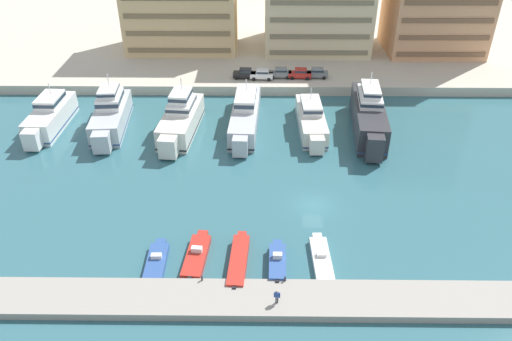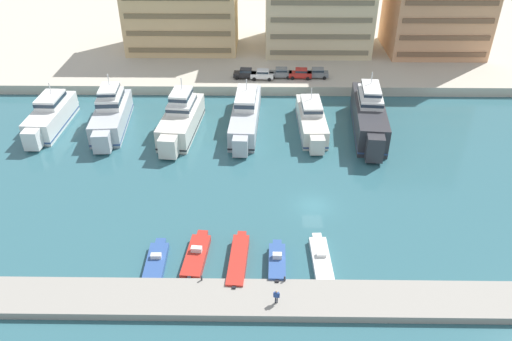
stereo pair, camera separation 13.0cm
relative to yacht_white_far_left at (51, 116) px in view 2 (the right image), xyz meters
The scene contains 23 objects.
ground_plane 44.09m from the yacht_white_far_left, 26.87° to the right, with size 400.00×400.00×0.00m, color #336670.
quay_promenade 61.42m from the yacht_white_far_left, 50.22° to the left, with size 180.00×70.00×1.70m, color beige.
pier_dock 53.01m from the yacht_white_far_left, 42.13° to the right, with size 120.00×4.71×0.83m, color #9E998E.
yacht_white_far_left is the anchor object (origin of this frame).
yacht_silver_left 9.45m from the yacht_white_far_left, ahead, with size 5.52×16.96×8.04m.
yacht_ivory_mid_left 20.54m from the yacht_white_far_left, ahead, with size 5.86×16.89×8.04m.
yacht_silver_center_left 30.31m from the yacht_white_far_left, ahead, with size 4.76×20.18×6.70m.
yacht_ivory_center 40.53m from the yacht_white_far_left, ahead, with size 4.15×16.16×6.04m.
yacht_charcoal_center_right 49.26m from the yacht_white_far_left, ahead, with size 5.79×20.12×8.57m.
motorboat_blue_far_left 37.39m from the yacht_white_far_left, 54.30° to the right, with size 2.09×6.69×1.19m.
motorboat_red_left 39.29m from the yacht_white_far_left, 48.62° to the right, with size 2.65×7.63×1.39m.
motorboat_red_mid_left 43.02m from the yacht_white_far_left, 44.88° to the right, with size 2.21×8.66×1.06m.
motorboat_blue_center_left 46.16m from the yacht_white_far_left, 41.51° to the right, with size 1.88×6.31×1.64m.
motorboat_white_center 49.44m from the yacht_white_far_left, 37.40° to the right, with size 2.14×8.30×1.11m.
car_black_far_left 33.88m from the yacht_white_far_left, 28.36° to the left, with size 4.20×2.13×1.80m.
car_white_left 36.43m from the yacht_white_far_left, 25.44° to the left, with size 4.19×2.11×1.80m.
car_grey_mid_left 39.82m from the yacht_white_far_left, 24.41° to the left, with size 4.12×1.96×1.80m.
car_red_center_left 42.99m from the yacht_white_far_left, 22.13° to the left, with size 4.20×2.13×1.80m.
car_grey_center 45.89m from the yacht_white_far_left, 20.99° to the left, with size 4.15×2.02×1.80m.
apartment_block_far_left 37.24m from the yacht_white_far_left, 62.80° to the left, with size 22.43×12.79×19.02m.
pedestrian_mid_deck 49.94m from the yacht_white_far_left, 46.56° to the right, with size 0.61×0.28×1.59m.
bollard_west 42.96m from the yacht_white_far_left, 51.13° to the right, with size 0.20×0.20×0.61m.
bollard_west_mid 48.58m from the yacht_white_far_left, 43.51° to the right, with size 0.20×0.20×0.61m.
Camera 2 is at (-6.45, -49.11, 37.19)m, focal length 35.00 mm.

